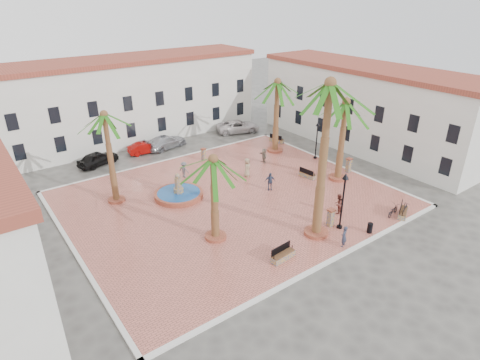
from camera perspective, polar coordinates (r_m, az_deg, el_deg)
The scene contains 36 objects.
ground at distance 34.37m, azimuth -1.35°, elevation -2.83°, with size 120.00×120.00×0.00m, color #56544F.
plaza at distance 34.33m, azimuth -1.35°, elevation -2.72°, with size 26.00×22.00×0.15m, color #C26555.
kerb_n at distance 42.97m, azimuth -9.82°, elevation 2.91°, with size 26.30×0.30×0.16m, color silver.
kerb_s at distance 27.43m, azimuth 12.25°, elevation -11.42°, with size 26.30×0.30×0.16m, color silver.
kerb_e at distance 42.38m, azimuth 13.20°, elevation 2.27°, with size 0.30×22.30×0.16m, color silver.
kerb_w at distance 29.98m, azimuth -22.43°, elevation -9.46°, with size 0.30×22.30×0.16m, color silver.
building_north at distance 49.43m, azimuth -15.11°, elevation 11.11°, with size 30.40×7.40×9.50m.
building_east at distance 47.42m, azimuth 17.60°, elevation 9.90°, with size 7.40×26.40×9.00m.
fountain at distance 34.85m, azimuth -8.71°, elevation -1.90°, with size 4.18×4.18×2.16m.
palm_nw at distance 32.96m, azimuth -18.61°, elevation 7.53°, with size 4.58×4.58×7.84m.
palm_sw at distance 26.60m, azimuth -3.79°, elevation 1.44°, with size 5.01×5.01×6.46m.
palm_s at distance 26.10m, azimuth 12.51°, elevation 11.02°, with size 5.72×5.72×11.35m.
palm_e at distance 36.69m, azimuth 14.73°, elevation 9.39°, with size 5.44×5.44×7.75m.
palm_ne at distance 42.64m, azimuth 5.32°, elevation 12.61°, with size 5.50×5.50×8.01m.
bench_s at distance 27.02m, azimuth 6.11°, elevation -10.64°, with size 1.89×0.73×0.98m.
bench_se at distance 34.16m, azimuth 22.15°, elevation -4.26°, with size 1.93×1.37×0.99m.
bench_e at distance 38.53m, azimuth 9.55°, elevation 0.74°, with size 0.72×1.76×0.90m.
bench_ne at distance 47.21m, azimuth 5.23°, elevation 5.69°, with size 0.92×1.86×0.94m.
lamppost_s at distance 29.67m, azimuth 14.55°, elevation -1.61°, with size 0.49×0.49×4.49m.
lamppost_e at distance 42.28m, azimuth 10.91°, elevation 6.43°, with size 0.43×0.43×3.96m.
bollard_se at distance 30.83m, azimuth 12.76°, elevation -5.21°, with size 0.51×0.51×1.41m.
bollard_n at distance 41.91m, azimuth -5.21°, elevation 3.69°, with size 0.57×0.57×1.30m.
bollard_e at distance 40.31m, azimuth 15.19°, elevation 2.07°, with size 0.53×0.53×1.44m.
litter_bin at distance 30.98m, azimuth 17.99°, elevation -6.50°, with size 0.39×0.39×0.76m, color black.
cyclist_a at distance 28.72m, azimuth 14.57°, elevation -7.76°, with size 0.58×0.38×1.58m, color #2A2E41.
bicycle_a at distance 33.81m, azimuth 20.93°, elevation -4.06°, with size 0.58×1.65×0.87m, color black.
cyclist_b at distance 32.64m, azimuth 13.81°, elevation -3.30°, with size 0.81×0.63×1.67m, color #5D2A24.
bicycle_b at distance 34.22m, azimuth 22.39°, elevation -3.92°, with size 0.43×1.52×0.91m, color black.
pedestrian_fountain_a at distance 37.94m, azimuth 1.01°, elevation 1.79°, with size 0.89×0.58×1.82m, color #998464.
pedestrian_fountain_b at distance 35.48m, azimuth 4.28°, elevation -0.20°, with size 0.96×0.40×1.64m, color #333F5C.
pedestrian_north at distance 38.18m, azimuth -7.97°, elevation 1.48°, with size 1.01×0.58×1.56m, color #545358.
pedestrian_east at distance 41.18m, azimuth 3.41°, elevation 3.48°, with size 1.41×0.45×1.52m, color #7B6C5C.
car_black at distance 43.42m, azimuth -19.55°, elevation 2.92°, with size 1.71×4.25×1.45m, color black.
car_red at distance 45.23m, azimuth -13.25°, elevation 4.51°, with size 1.35×3.88×1.28m, color #8D0805.
car_silver at distance 46.27m, azimuth -10.48°, elevation 5.37°, with size 2.04×5.01×1.45m, color #A6A7AF.
car_white at distance 50.77m, azimuth -0.29°, elevation 7.62°, with size 2.48×5.38×1.49m, color beige.
Camera 1 is at (-17.26, -24.87, 16.26)m, focal length 30.00 mm.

